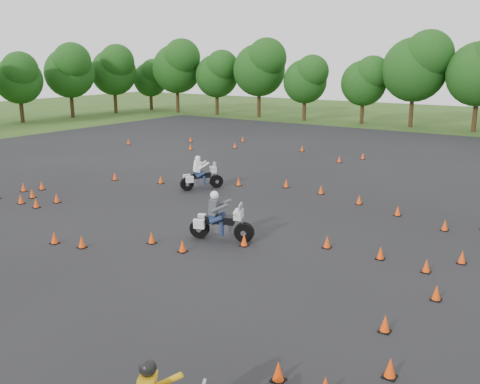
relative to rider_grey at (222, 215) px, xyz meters
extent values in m
plane|color=#2D5119|center=(-1.05, -1.18, -1.01)|extent=(140.00, 140.00, 0.00)
plane|color=black|center=(-1.05, 4.82, -1.00)|extent=(62.00, 62.00, 0.00)
cone|color=#FF460A|center=(-11.29, -1.16, -0.78)|extent=(0.26, 0.26, 0.45)
cone|color=#FF460A|center=(-20.28, 14.98, -0.78)|extent=(0.26, 0.26, 0.45)
cone|color=#FF460A|center=(7.56, 1.11, -0.78)|extent=(0.26, 0.26, 0.45)
cone|color=#FF460A|center=(7.77, -3.55, -0.78)|extent=(0.26, 0.26, 0.45)
cone|color=#FF460A|center=(-0.40, -1.93, -0.78)|extent=(0.26, 0.26, 0.45)
cone|color=#FF460A|center=(-10.00, -0.05, -0.78)|extent=(0.26, 0.26, 0.45)
cone|color=#FF460A|center=(-1.81, 19.50, -0.78)|extent=(0.26, 0.26, 0.45)
cone|color=#FF460A|center=(4.67, 7.10, -0.78)|extent=(0.26, 0.26, 0.45)
cone|color=#FF460A|center=(6.97, 6.06, -0.78)|extent=(0.26, 0.26, 0.45)
cone|color=#FF460A|center=(8.37, 2.60, -0.78)|extent=(0.26, 0.26, 0.45)
cone|color=#FF460A|center=(2.49, 7.97, -0.78)|extent=(0.26, 0.26, 0.45)
cone|color=#FF460A|center=(-13.38, 0.43, -0.78)|extent=(0.26, 0.26, 0.45)
cone|color=#FF460A|center=(-14.41, 15.81, -0.78)|extent=(0.26, 0.26, 0.45)
cone|color=#FF460A|center=(-5.07, -3.96, -0.78)|extent=(0.26, 0.26, 0.45)
cone|color=#FF460A|center=(1.12, -0.12, -0.78)|extent=(0.26, 0.26, 0.45)
cone|color=#FF460A|center=(-16.94, 18.94, -0.78)|extent=(0.26, 0.26, 0.45)
cone|color=#FF460A|center=(-8.55, 5.92, -0.78)|extent=(0.26, 0.26, 0.45)
cone|color=#FF460A|center=(-2.70, 17.44, -0.78)|extent=(0.26, 0.26, 0.45)
cone|color=#FF460A|center=(-3.83, -3.68, -0.78)|extent=(0.26, 0.26, 0.45)
cone|color=#FF460A|center=(-12.00, 18.40, -0.78)|extent=(0.26, 0.26, 0.45)
cone|color=#FF460A|center=(6.56, -6.99, -0.78)|extent=(0.26, 0.26, 0.45)
cone|color=#FF460A|center=(-11.35, 5.07, -0.78)|extent=(0.26, 0.26, 0.45)
cone|color=#FF460A|center=(-11.80, -0.16, -0.78)|extent=(0.26, 0.26, 0.45)
cone|color=#FF460A|center=(-1.99, -1.86, -0.78)|extent=(0.26, 0.26, 0.45)
cone|color=#FF460A|center=(-10.04, -1.19, -0.78)|extent=(0.26, 0.26, 0.45)
cone|color=#FF460A|center=(-6.47, 7.40, -0.78)|extent=(0.26, 0.26, 0.45)
cone|color=#FF460A|center=(0.07, 8.77, -0.78)|extent=(0.26, 0.26, 0.45)
cone|color=#FF460A|center=(-13.33, 21.55, -0.78)|extent=(0.26, 0.26, 0.45)
cone|color=#FF460A|center=(3.82, 1.43, -0.78)|extent=(0.26, 0.26, 0.45)
cone|color=#FF460A|center=(-6.85, 19.96, -0.78)|extent=(0.26, 0.26, 0.45)
cone|color=#FF460A|center=(-12.91, 1.23, -0.78)|extent=(0.26, 0.26, 0.45)
cone|color=#FF460A|center=(5.88, 1.42, -0.78)|extent=(0.26, 0.26, 0.45)
cone|color=#FF460A|center=(8.56, -5.48, -0.78)|extent=(0.26, 0.26, 0.45)
cone|color=#FF460A|center=(-2.17, 9.05, -0.78)|extent=(0.26, 0.26, 0.45)
cone|color=#FF460A|center=(8.39, -0.87, -0.78)|extent=(0.26, 0.26, 0.45)
cone|color=#FF460A|center=(-4.58, 7.94, -0.78)|extent=(0.26, 0.26, 0.45)
camera|label=1|loc=(11.67, -16.11, 5.92)|focal=40.00mm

